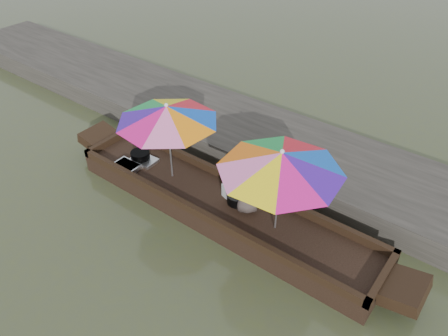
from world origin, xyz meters
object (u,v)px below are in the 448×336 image
Objects in this scene: tray_crayfish at (127,166)px; umbrella_stern at (278,191)px; tray_scallop at (144,160)px; boat_hull at (221,207)px; vendor at (248,188)px; cooking_pot at (140,156)px; umbrella_bow at (169,142)px; supply_bag at (231,191)px; charcoal_grill at (238,198)px.

umbrella_stern is (3.17, 0.35, 0.73)m from tray_crayfish.
umbrella_stern reaches higher than tray_scallop.
vendor reaches higher than boat_hull.
boat_hull is 3.07× the size of umbrella_stern.
vendor reaches higher than cooking_pot.
tray_scallop is 3.15m from umbrella_stern.
umbrella_bow is at bearing -0.44° from tray_scallop.
supply_bag reaches higher than boat_hull.
boat_hull is at bearing -119.66° from supply_bag.
cooking_pot is 1.08m from umbrella_bow.
tray_crayfish is 1.82× the size of supply_bag.
tray_scallop is 2.49m from vendor.
supply_bag is at bearing -51.83° from vendor.
vendor is 0.54× the size of umbrella_bow.
vendor is at bearing 8.16° from boat_hull.
boat_hull is 11.79× the size of tray_crayfish.
umbrella_stern reaches higher than tray_crayfish.
umbrella_bow is at bearing 180.00° from umbrella_stern.
cooking_pot reaches higher than charcoal_grill.
cooking_pot is at bearing -174.93° from supply_bag.
charcoal_grill is 0.48m from vendor.
cooking_pot is 0.19× the size of umbrella_stern.
boat_hull is at bearing 0.32° from cooking_pot.
tray_scallop reaches higher than boat_hull.
cooking_pot is 2.11m from supply_bag.
tray_crayfish is at bearing -157.88° from umbrella_bow.
charcoal_grill is 0.21× the size of umbrella_bow.
supply_bag is (2.11, 0.19, 0.03)m from cooking_pot.
charcoal_grill is (2.30, 0.50, 0.04)m from tray_crayfish.
cooking_pot is 0.10m from tray_scallop.
cooking_pot is 2.56m from vendor.
tray_crayfish is at bearing -166.03° from supply_bag.
supply_bag is 1.43m from umbrella_bow.
tray_scallop is at bearing -175.22° from supply_bag.
umbrella_bow reaches higher than cooking_pot.
boat_hull is 1.48m from umbrella_stern.
supply_bag is 1.23m from umbrella_stern.
umbrella_stern is at bearing 0.00° from umbrella_bow.
vendor is (0.25, -0.07, 0.41)m from charcoal_grill.
cooking_pot is 0.21× the size of umbrella_bow.
charcoal_grill is (0.27, 0.14, 0.26)m from boat_hull.
cooking_pot is 0.35m from tray_crayfish.
boat_hull is 0.85m from vendor.
supply_bag is at bearing 170.35° from umbrella_stern.
supply_bag is (-0.17, 0.03, 0.04)m from charcoal_grill.
tray_crayfish is 0.26× the size of umbrella_stern.
charcoal_grill is (2.20, 0.14, 0.06)m from tray_scallop.
umbrella_bow is at bearing -172.06° from supply_bag.
boat_hull is at bearing -152.40° from charcoal_grill.
charcoal_grill is 0.18m from supply_bag.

